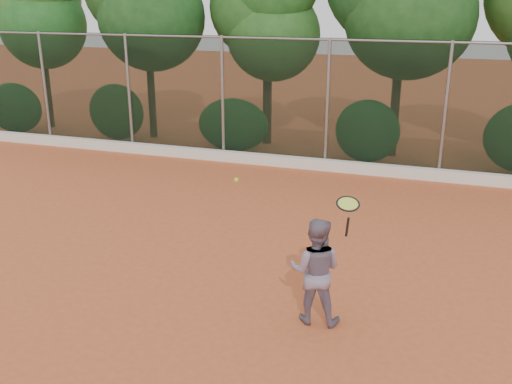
% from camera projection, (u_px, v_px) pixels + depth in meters
% --- Properties ---
extents(ground, '(80.00, 80.00, 0.00)m').
position_uv_depth(ground, '(237.00, 281.00, 9.47)').
color(ground, '#CA5A2F').
rests_on(ground, ground).
extents(concrete_curb, '(24.00, 0.20, 0.30)m').
position_uv_depth(concrete_curb, '(324.00, 165.00, 15.55)').
color(concrete_curb, silver).
rests_on(concrete_curb, ground).
extents(tennis_player, '(0.81, 0.65, 1.59)m').
position_uv_depth(tennis_player, '(315.00, 271.00, 8.09)').
color(tennis_player, gray).
rests_on(tennis_player, ground).
extents(chainlink_fence, '(24.09, 0.09, 3.50)m').
position_uv_depth(chainlink_fence, '(327.00, 101.00, 15.15)').
color(chainlink_fence, black).
rests_on(chainlink_fence, ground).
extents(foliage_backdrop, '(23.70, 3.63, 7.55)m').
position_uv_depth(foliage_backdrop, '(326.00, 0.00, 16.27)').
color(foliage_backdrop, '#3D2B17').
rests_on(foliage_backdrop, ground).
extents(tennis_racket, '(0.39, 0.39, 0.57)m').
position_uv_depth(tennis_racket, '(348.00, 207.00, 7.43)').
color(tennis_racket, black).
rests_on(tennis_racket, ground).
extents(tennis_ball_in_flight, '(0.07, 0.07, 0.07)m').
position_uv_depth(tennis_ball_in_flight, '(236.00, 180.00, 8.53)').
color(tennis_ball_in_flight, '#C4E534').
rests_on(tennis_ball_in_flight, ground).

